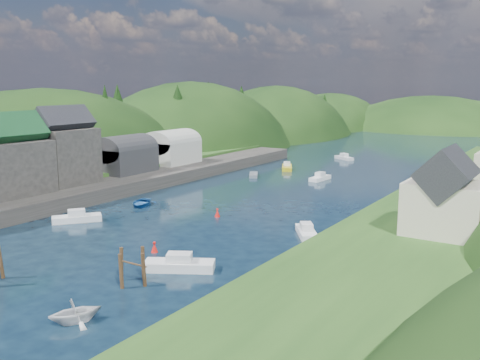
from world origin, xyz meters
The scene contains 12 objects.
ground centered at (0.00, 50.00, 0.00)m, with size 600.00×600.00×0.00m, color black.
hillside_left centered at (-45.00, 75.00, -8.03)m, with size 44.00×245.56×52.00m.
far_hills centered at (1.22, 174.01, -10.80)m, with size 103.00×68.00×44.00m.
hill_trees centered at (1.23, 65.41, 11.12)m, with size 90.68×148.46×11.87m.
quay_left centered at (-24.00, 20.00, 1.00)m, with size 12.00×110.00×2.00m, color #2D2B28.
terrace_left_grass centered at (-31.00, 20.00, 1.25)m, with size 12.00×110.00×2.50m, color #234719.
boat_sheds centered at (-26.00, 39.00, 5.27)m, with size 7.00×21.00×7.50m.
terrace_right centered at (25.00, 40.00, 1.20)m, with size 16.00×120.00×2.40m, color #234719.
piling_cluster_far centered at (6.82, 1.02, 1.17)m, with size 3.11×2.91×3.48m.
channel_buoy_near centered at (2.70, 8.26, 0.48)m, with size 0.70×0.70×1.10m.
channel_buoy_far centered at (-0.32, 23.27, 0.48)m, with size 0.70×0.70×1.10m.
moored_boats centered at (-5.17, 14.67, 0.67)m, with size 34.42×97.83×2.44m.
Camera 1 is at (37.60, -29.77, 16.62)m, focal length 40.00 mm.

